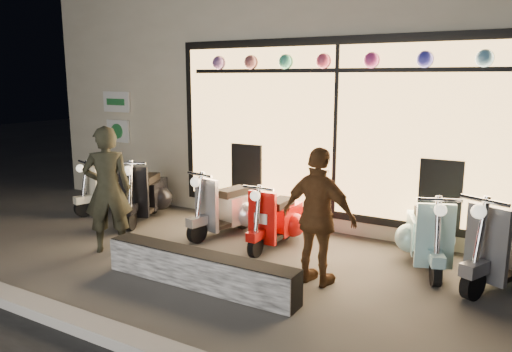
{
  "coord_description": "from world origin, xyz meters",
  "views": [
    {
      "loc": [
        3.46,
        -4.85,
        2.31
      ],
      "look_at": [
        0.24,
        0.6,
        1.05
      ],
      "focal_mm": 35.0,
      "sensor_mm": 36.0,
      "label": 1
    }
  ],
  "objects": [
    {
      "name": "ground",
      "position": [
        0.0,
        0.0,
        0.0
      ],
      "size": [
        40.0,
        40.0,
        0.0
      ],
      "primitive_type": "plane",
      "color": "#383533",
      "rests_on": "ground"
    },
    {
      "name": "graffiti_barrier",
      "position": [
        0.25,
        -0.65,
        0.2
      ],
      "size": [
        2.42,
        0.28,
        0.4
      ],
      "primitive_type": "cube",
      "color": "black",
      "rests_on": "ground"
    },
    {
      "name": "scooter_cream",
      "position": [
        -2.94,
        1.26,
        0.36
      ],
      "size": [
        0.67,
        1.25,
        0.9
      ],
      "rotation": [
        0.0,
        0.0,
        -0.33
      ],
      "color": "black",
      "rests_on": "ground"
    },
    {
      "name": "scooter_grey",
      "position": [
        3.23,
        1.23,
        0.42
      ],
      "size": [
        0.85,
        1.42,
        1.04
      ],
      "rotation": [
        0.0,
        0.0,
        -0.42
      ],
      "color": "black",
      "rests_on": "ground"
    },
    {
      "name": "shop_building",
      "position": [
        0.0,
        4.98,
        2.1
      ],
      "size": [
        10.2,
        6.23,
        4.2
      ],
      "color": "beige",
      "rests_on": "ground"
    },
    {
      "name": "scooter_red",
      "position": [
        0.3,
        1.12,
        0.36
      ],
      "size": [
        0.4,
        1.23,
        0.89
      ],
      "rotation": [
        0.0,
        0.0,
        0.02
      ],
      "color": "black",
      "rests_on": "ground"
    },
    {
      "name": "man",
      "position": [
        -1.5,
        -0.31,
        0.85
      ],
      "size": [
        0.73,
        0.72,
        1.69
      ],
      "primitive_type": "imported",
      "rotation": [
        0.0,
        0.0,
        3.89
      ],
      "color": "black",
      "rests_on": "ground"
    },
    {
      "name": "scooter_black",
      "position": [
        -2.21,
        1.17,
        0.4
      ],
      "size": [
        0.8,
        1.38,
        1.0
      ],
      "rotation": [
        0.0,
        0.0,
        0.39
      ],
      "color": "black",
      "rests_on": "ground"
    },
    {
      "name": "scooter_blue",
      "position": [
        2.27,
        1.36,
        0.38
      ],
      "size": [
        0.74,
        1.32,
        0.95
      ],
      "rotation": [
        0.0,
        0.0,
        0.36
      ],
      "color": "black",
      "rests_on": "ground"
    },
    {
      "name": "kerb",
      "position": [
        0.0,
        -2.0,
        0.06
      ],
      "size": [
        40.0,
        0.25,
        0.12
      ],
      "primitive_type": "cube",
      "color": "slate",
      "rests_on": "ground"
    },
    {
      "name": "scooter_silver",
      "position": [
        -0.55,
        1.22,
        0.38
      ],
      "size": [
        0.6,
        1.34,
        0.95
      ],
      "rotation": [
        0.0,
        0.0,
        -0.2
      ],
      "color": "black",
      "rests_on": "ground"
    },
    {
      "name": "woman",
      "position": [
        1.35,
        0.1,
        0.78
      ],
      "size": [
        0.96,
        0.5,
        1.56
      ],
      "primitive_type": "imported",
      "rotation": [
        0.0,
        0.0,
        3.01
      ],
      "color": "brown",
      "rests_on": "ground"
    }
  ]
}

